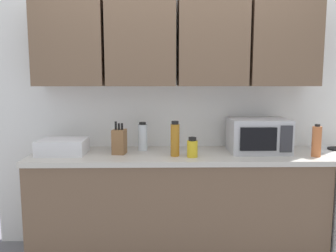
{
  "coord_description": "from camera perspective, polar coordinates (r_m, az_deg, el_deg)",
  "views": [
    {
      "loc": [
        -0.13,
        -3.12,
        1.51
      ],
      "look_at": [
        -0.07,
        -0.25,
        1.12
      ],
      "focal_mm": 37.32,
      "sensor_mm": 36.0,
      "label": 1
    }
  ],
  "objects": [
    {
      "name": "wall_back_with_cabinets",
      "position": [
        3.05,
        1.34,
        8.97
      ],
      "size": [
        3.25,
        0.38,
        2.6
      ],
      "color": "white",
      "rests_on": "ground_plane"
    },
    {
      "name": "knife_block",
      "position": [
        2.87,
        -7.96,
        -2.5
      ],
      "size": [
        0.12,
        0.13,
        0.27
      ],
      "color": "brown",
      "rests_on": "counter_run"
    },
    {
      "name": "counter_run",
      "position": [
        3.01,
        1.46,
        -12.84
      ],
      "size": [
        2.38,
        0.63,
        0.9
      ],
      "color": "brown",
      "rests_on": "ground_plane"
    },
    {
      "name": "microwave",
      "position": [
        3.01,
        14.51,
        -1.49
      ],
      "size": [
        0.48,
        0.37,
        0.28
      ],
      "color": "#B7B7BC",
      "rests_on": "counter_run"
    },
    {
      "name": "bottle_yellow_mustard",
      "position": [
        2.74,
        4.0,
        -3.58
      ],
      "size": [
        0.08,
        0.08,
        0.16
      ],
      "color": "gold",
      "rests_on": "counter_run"
    },
    {
      "name": "dish_rack",
      "position": [
        2.98,
        -16.81,
        -3.22
      ],
      "size": [
        0.38,
        0.3,
        0.12
      ],
      "primitive_type": "cube",
      "color": "silver",
      "rests_on": "counter_run"
    },
    {
      "name": "bottle_amber_vinegar",
      "position": [
        2.75,
        1.15,
        -2.17
      ],
      "size": [
        0.07,
        0.07,
        0.28
      ],
      "color": "#AD701E",
      "rests_on": "counter_run"
    },
    {
      "name": "bottle_spice_jar",
      "position": [
        2.98,
        23.1,
        -2.3
      ],
      "size": [
        0.07,
        0.07,
        0.26
      ],
      "color": "#BC6638",
      "rests_on": "counter_run"
    },
    {
      "name": "bottle_clear_tall",
      "position": [
        2.99,
        -4.16,
        -1.78
      ],
      "size": [
        0.08,
        0.08,
        0.24
      ],
      "color": "silver",
      "rests_on": "counter_run"
    }
  ]
}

